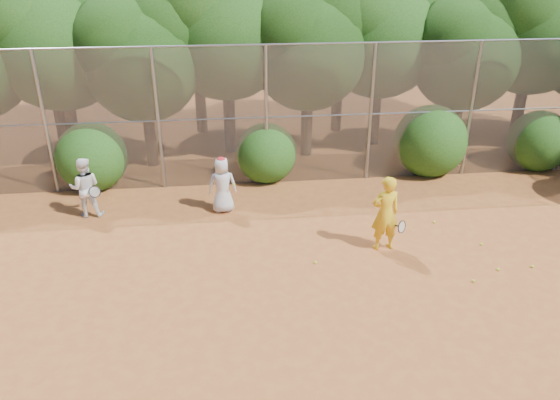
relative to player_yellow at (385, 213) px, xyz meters
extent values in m
plane|color=#9A5122|center=(-1.35, -1.93, -0.91)|extent=(80.00, 80.00, 0.00)
cylinder|color=gray|center=(-8.35, 4.07, 1.09)|extent=(0.09, 0.09, 4.00)
cylinder|color=gray|center=(-5.35, 4.07, 1.09)|extent=(0.09, 0.09, 4.00)
cylinder|color=gray|center=(-2.35, 4.07, 1.09)|extent=(0.09, 0.09, 4.00)
cylinder|color=gray|center=(0.65, 4.07, 1.09)|extent=(0.09, 0.09, 4.00)
cylinder|color=gray|center=(3.65, 4.07, 1.09)|extent=(0.09, 0.09, 4.00)
cylinder|color=gray|center=(-1.35, 4.07, 3.09)|extent=(20.00, 0.05, 0.05)
cylinder|color=gray|center=(-1.35, 4.07, 1.09)|extent=(20.00, 0.04, 0.04)
cube|color=slate|center=(-1.35, 4.07, 1.09)|extent=(20.00, 0.02, 4.00)
cylinder|color=black|center=(-8.35, 6.57, 0.35)|extent=(0.38, 0.38, 2.52)
sphere|color=#1C4812|center=(-8.35, 6.57, 2.82)|extent=(4.03, 4.03, 4.03)
sphere|color=#1C4812|center=(-7.54, 6.97, 3.83)|extent=(3.23, 3.23, 3.23)
sphere|color=#1C4812|center=(-9.05, 6.26, 3.63)|extent=(3.02, 3.02, 3.02)
cylinder|color=black|center=(-5.85, 5.87, 0.18)|extent=(0.36, 0.36, 2.17)
sphere|color=black|center=(-5.85, 5.87, 2.30)|extent=(3.47, 3.47, 3.47)
sphere|color=black|center=(-5.15, 6.21, 3.17)|extent=(2.78, 2.78, 2.78)
sphere|color=black|center=(-6.46, 5.60, 3.00)|extent=(2.60, 2.60, 2.60)
cylinder|color=black|center=(-3.35, 6.87, 0.42)|extent=(0.39, 0.39, 2.66)
sphere|color=#1C4812|center=(-3.35, 6.87, 3.03)|extent=(4.26, 4.26, 4.26)
sphere|color=#1C4812|center=(-4.09, 6.55, 3.88)|extent=(3.19, 3.19, 3.19)
cylinder|color=black|center=(-0.85, 6.27, 0.23)|extent=(0.37, 0.37, 2.27)
sphere|color=black|center=(-0.85, 6.27, 2.46)|extent=(3.64, 3.64, 3.64)
sphere|color=black|center=(-0.12, 6.63, 3.37)|extent=(2.91, 2.91, 2.91)
sphere|color=black|center=(-1.49, 5.99, 3.19)|extent=(2.73, 2.73, 2.73)
cylinder|color=black|center=(1.65, 7.07, 0.32)|extent=(0.38, 0.38, 2.45)
sphere|color=#1C4812|center=(1.65, 7.07, 2.72)|extent=(3.92, 3.92, 3.92)
sphere|color=#1C4812|center=(2.44, 7.46, 3.70)|extent=(3.14, 3.14, 3.14)
sphere|color=#1C4812|center=(0.97, 6.77, 3.50)|extent=(2.94, 2.94, 2.94)
cylinder|color=black|center=(4.15, 6.07, 0.14)|extent=(0.36, 0.36, 2.10)
sphere|color=black|center=(4.15, 6.07, 2.20)|extent=(3.36, 3.36, 3.36)
sphere|color=black|center=(4.82, 6.40, 3.04)|extent=(2.69, 2.69, 2.69)
sphere|color=black|center=(3.56, 5.81, 2.87)|extent=(2.52, 2.52, 2.52)
cylinder|color=black|center=(6.65, 6.67, 0.39)|extent=(0.39, 0.39, 2.59)
sphere|color=#1C4812|center=(6.65, 6.67, 2.92)|extent=(4.14, 4.14, 4.14)
sphere|color=#1C4812|center=(5.93, 6.35, 3.75)|extent=(3.11, 3.11, 3.11)
cylinder|color=black|center=(-9.35, 8.87, 0.40)|extent=(0.39, 0.39, 2.62)
sphere|color=#1C4812|center=(-9.35, 8.87, 2.98)|extent=(4.20, 4.20, 4.20)
sphere|color=#1C4812|center=(-10.08, 8.55, 3.82)|extent=(3.15, 3.15, 3.15)
cylinder|color=black|center=(-4.35, 9.07, 0.49)|extent=(0.40, 0.40, 2.80)
sphere|color=#1C4812|center=(-4.35, 9.07, 3.23)|extent=(4.48, 4.48, 4.48)
cylinder|color=black|center=(0.65, 8.67, 0.35)|extent=(0.38, 0.38, 2.52)
sphere|color=#1C4812|center=(0.65, 8.67, 2.82)|extent=(4.03, 4.03, 4.03)
sphere|color=#1C4812|center=(-0.05, 8.36, 3.63)|extent=(3.02, 3.02, 3.02)
cylinder|color=black|center=(5.15, 9.27, 0.46)|extent=(0.40, 0.40, 2.73)
sphere|color=#1C4812|center=(5.15, 9.27, 3.13)|extent=(4.37, 4.37, 4.37)
sphere|color=#1C4812|center=(-7.35, 4.37, 0.09)|extent=(2.00, 2.00, 2.00)
sphere|color=#1C4812|center=(-2.35, 4.37, -0.01)|extent=(1.80, 1.80, 1.80)
sphere|color=#1C4812|center=(2.65, 4.37, 0.19)|extent=(2.20, 2.20, 2.20)
sphere|color=#1C4812|center=(6.15, 4.37, 0.04)|extent=(1.90, 1.90, 1.90)
imported|color=yellow|center=(0.00, 0.00, 0.00)|extent=(0.71, 0.52, 1.82)
torus|color=black|center=(0.35, -0.20, -0.26)|extent=(0.28, 0.25, 0.30)
cylinder|color=black|center=(0.21, -0.03, -0.30)|extent=(0.20, 0.24, 0.08)
imported|color=silver|center=(-3.66, 2.33, -0.16)|extent=(0.76, 0.52, 1.51)
ellipsoid|color=red|center=(-3.66, 2.33, 0.56)|extent=(0.22, 0.22, 0.13)
sphere|color=#BFD927|center=(-3.36, 2.13, -0.06)|extent=(0.07, 0.07, 0.07)
imported|color=white|center=(-7.16, 2.46, -0.11)|extent=(0.81, 0.65, 1.60)
torus|color=black|center=(-6.86, 2.16, -0.11)|extent=(0.30, 0.14, 0.29)
cylinder|color=black|center=(-6.86, 2.37, -0.19)|extent=(0.03, 0.27, 0.13)
sphere|color=#BFD927|center=(2.24, -1.22, -0.88)|extent=(0.07, 0.07, 0.07)
sphere|color=#BFD927|center=(2.36, -0.14, -0.88)|extent=(0.07, 0.07, 0.07)
sphere|color=#BFD927|center=(1.52, -1.59, -0.88)|extent=(0.07, 0.07, 0.07)
sphere|color=#BFD927|center=(3.05, -1.19, -0.88)|extent=(0.07, 0.07, 0.07)
sphere|color=#BFD927|center=(-1.68, -0.51, -0.88)|extent=(0.07, 0.07, 0.07)
sphere|color=#BFD927|center=(1.65, 1.04, -0.88)|extent=(0.07, 0.07, 0.07)
camera|label=1|loc=(-3.58, -10.69, 5.67)|focal=35.00mm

